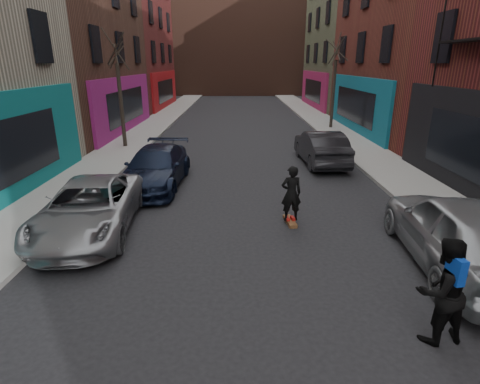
{
  "coord_description": "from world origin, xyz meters",
  "views": [
    {
      "loc": [
        -0.23,
        -1.69,
        4.32
      ],
      "look_at": [
        -0.17,
        6.17,
        1.6
      ],
      "focal_mm": 28.0,
      "sensor_mm": 36.0,
      "label": 1
    }
  ],
  "objects_px": {
    "parked_left_far": "(90,207)",
    "skateboard": "(290,221)",
    "parked_right_end": "(321,147)",
    "parked_left_end": "(156,167)",
    "tree_right_far": "(335,75)",
    "tree_left_far": "(119,82)",
    "parked_right_far": "(459,232)",
    "skateboarder": "(291,193)",
    "pedestrian": "(442,291)"
  },
  "relations": [
    {
      "from": "skateboarder",
      "to": "pedestrian",
      "type": "height_order",
      "value": "pedestrian"
    },
    {
      "from": "tree_right_far",
      "to": "skateboard",
      "type": "distance_m",
      "value": 17.02
    },
    {
      "from": "pedestrian",
      "to": "tree_right_far",
      "type": "bearing_deg",
      "value": -109.43
    },
    {
      "from": "parked_left_far",
      "to": "skateboarder",
      "type": "xyz_separation_m",
      "value": [
        5.43,
        0.48,
        0.21
      ]
    },
    {
      "from": "parked_right_end",
      "to": "skateboard",
      "type": "xyz_separation_m",
      "value": [
        -2.24,
        -6.62,
        -0.69
      ]
    },
    {
      "from": "parked_left_end",
      "to": "parked_right_end",
      "type": "distance_m",
      "value": 7.43
    },
    {
      "from": "tree_right_far",
      "to": "pedestrian",
      "type": "relative_size",
      "value": 3.73
    },
    {
      "from": "tree_left_far",
      "to": "parked_left_end",
      "type": "bearing_deg",
      "value": -65.18
    },
    {
      "from": "parked_right_end",
      "to": "skateboarder",
      "type": "height_order",
      "value": "skateboarder"
    },
    {
      "from": "parked_right_far",
      "to": "skateboarder",
      "type": "relative_size",
      "value": 3.14
    },
    {
      "from": "parked_left_far",
      "to": "skateboard",
      "type": "distance_m",
      "value": 5.49
    },
    {
      "from": "parked_right_far",
      "to": "parked_right_end",
      "type": "bearing_deg",
      "value": -78.43
    },
    {
      "from": "tree_right_far",
      "to": "parked_right_far",
      "type": "bearing_deg",
      "value": -94.99
    },
    {
      "from": "parked_left_far",
      "to": "pedestrian",
      "type": "bearing_deg",
      "value": -35.31
    },
    {
      "from": "parked_right_far",
      "to": "pedestrian",
      "type": "bearing_deg",
      "value": 60.09
    },
    {
      "from": "parked_right_end",
      "to": "pedestrian",
      "type": "xyz_separation_m",
      "value": [
        -0.51,
        -11.35,
        0.17
      ]
    },
    {
      "from": "tree_right_far",
      "to": "parked_left_far",
      "type": "distance_m",
      "value": 19.6
    },
    {
      "from": "pedestrian",
      "to": "parked_left_end",
      "type": "bearing_deg",
      "value": -63.41
    },
    {
      "from": "tree_right_far",
      "to": "parked_right_far",
      "type": "height_order",
      "value": "tree_right_far"
    },
    {
      "from": "tree_left_far",
      "to": "parked_right_far",
      "type": "height_order",
      "value": "tree_left_far"
    },
    {
      "from": "parked_right_far",
      "to": "skateboarder",
      "type": "bearing_deg",
      "value": -31.23
    },
    {
      "from": "tree_left_far",
      "to": "pedestrian",
      "type": "bearing_deg",
      "value": -57.87
    },
    {
      "from": "parked_left_far",
      "to": "skateboard",
      "type": "bearing_deg",
      "value": 0.4
    },
    {
      "from": "tree_right_far",
      "to": "parked_left_end",
      "type": "xyz_separation_m",
      "value": [
        -9.41,
        -12.48,
        -2.83
      ]
    },
    {
      "from": "parked_left_end",
      "to": "parked_left_far",
      "type": "bearing_deg",
      "value": -101.55
    },
    {
      "from": "parked_left_far",
      "to": "skateboarder",
      "type": "height_order",
      "value": "skateboarder"
    },
    {
      "from": "parked_right_far",
      "to": "tree_right_far",
      "type": "bearing_deg",
      "value": -90.32
    },
    {
      "from": "tree_right_far",
      "to": "parked_left_far",
      "type": "xyz_separation_m",
      "value": [
        -10.37,
        -16.39,
        -2.85
      ]
    },
    {
      "from": "tree_left_far",
      "to": "parked_left_end",
      "type": "relative_size",
      "value": 1.35
    },
    {
      "from": "tree_left_far",
      "to": "skateboard",
      "type": "relative_size",
      "value": 8.12
    },
    {
      "from": "parked_right_end",
      "to": "skateboarder",
      "type": "distance_m",
      "value": 6.99
    },
    {
      "from": "parked_right_far",
      "to": "skateboarder",
      "type": "xyz_separation_m",
      "value": [
        -3.33,
        2.41,
        0.04
      ]
    },
    {
      "from": "parked_left_end",
      "to": "parked_right_far",
      "type": "xyz_separation_m",
      "value": [
        7.81,
        -5.85,
        0.14
      ]
    },
    {
      "from": "tree_right_far",
      "to": "skateboard",
      "type": "relative_size",
      "value": 8.5
    },
    {
      "from": "pedestrian",
      "to": "skateboard",
      "type": "bearing_deg",
      "value": -80.51
    },
    {
      "from": "tree_left_far",
      "to": "pedestrian",
      "type": "relative_size",
      "value": 3.57
    },
    {
      "from": "tree_right_far",
      "to": "skateboard",
      "type": "bearing_deg",
      "value": -107.22
    },
    {
      "from": "tree_right_far",
      "to": "tree_left_far",
      "type": "bearing_deg",
      "value": -154.18
    },
    {
      "from": "parked_left_end",
      "to": "pedestrian",
      "type": "xyz_separation_m",
      "value": [
        6.21,
        -8.17,
        0.22
      ]
    },
    {
      "from": "tree_right_far",
      "to": "parked_left_end",
      "type": "bearing_deg",
      "value": -127.01
    },
    {
      "from": "skateboard",
      "to": "skateboarder",
      "type": "bearing_deg",
      "value": 0.0
    },
    {
      "from": "parked_right_far",
      "to": "skateboard",
      "type": "xyz_separation_m",
      "value": [
        -3.33,
        2.41,
        -0.8
      ]
    },
    {
      "from": "parked_right_end",
      "to": "skateboard",
      "type": "height_order",
      "value": "parked_right_end"
    },
    {
      "from": "parked_left_end",
      "to": "parked_right_end",
      "type": "bearing_deg",
      "value": 27.58
    },
    {
      "from": "parked_left_far",
      "to": "parked_right_far",
      "type": "bearing_deg",
      "value": -17.06
    },
    {
      "from": "tree_right_far",
      "to": "parked_left_far",
      "type": "bearing_deg",
      "value": -122.31
    },
    {
      "from": "parked_right_end",
      "to": "skateboarder",
      "type": "xyz_separation_m",
      "value": [
        -2.24,
        -6.62,
        0.15
      ]
    },
    {
      "from": "tree_right_far",
      "to": "parked_right_far",
      "type": "relative_size",
      "value": 1.37
    },
    {
      "from": "parked_left_far",
      "to": "skateboard",
      "type": "height_order",
      "value": "parked_left_far"
    },
    {
      "from": "parked_right_end",
      "to": "parked_left_end",
      "type": "bearing_deg",
      "value": 23.05
    }
  ]
}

